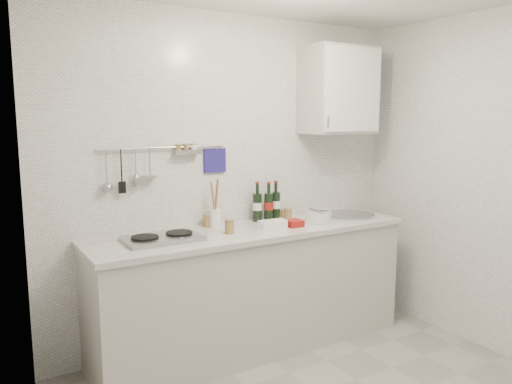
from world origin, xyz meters
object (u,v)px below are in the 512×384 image
Objects in this scene: plate_stack_hob at (173,237)px; wine_bottles at (267,201)px; plate_stack_sink at (318,216)px; utensil_crock at (215,216)px; wall_cabinet at (339,90)px.

wine_bottles is (0.87, 0.18, 0.14)m from plate_stack_hob.
plate_stack_hob is at bearing 177.69° from plate_stack_sink.
utensil_crock is (-0.79, 0.23, 0.04)m from plate_stack_sink.
plate_stack_sink is 0.42m from wine_bottles.
utensil_crock is (-1.11, 0.07, -0.94)m from wall_cabinet.
plate_stack_sink is at bearing -153.39° from wall_cabinet.
plate_stack_sink is at bearing -2.31° from plate_stack_hob.
wall_cabinet reaches higher than plate_stack_hob.
wall_cabinet is 2.26× the size of wine_bottles.
wall_cabinet is 1.05m from plate_stack_sink.
wine_bottles is at bearing 11.81° from plate_stack_hob.
wall_cabinet reaches higher than wine_bottles.
wine_bottles is at bearing 144.67° from plate_stack_sink.
plate_stack_hob is at bearing -175.73° from wall_cabinet.
wine_bottles is 0.47m from utensil_crock.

